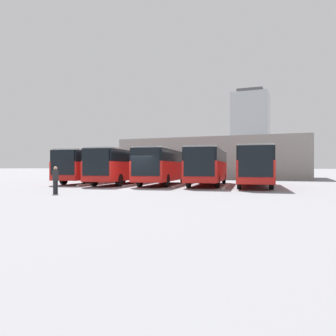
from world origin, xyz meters
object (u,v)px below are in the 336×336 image
bus_1 (208,165)px  bus_3 (121,165)px  bus_0 (254,165)px  bus_4 (91,165)px  bus_2 (163,165)px  pedestrian (55,179)px

bus_1 → bus_3: (8.08, 1.18, 0.00)m
bus_0 → bus_4: size_ratio=1.00×
bus_3 → bus_4: size_ratio=1.00×
bus_2 → pedestrian: bus_2 is taller
bus_4 → bus_1: bearing=173.2°
bus_3 → pedestrian: (-1.76, 11.11, -0.91)m
bus_0 → bus_3: bearing=-3.5°
bus_0 → pedestrian: 15.83m
bus_4 → bus_2: bearing=169.4°
bus_2 → bus_4: (8.08, -0.45, 0.00)m
bus_1 → bus_3: size_ratio=1.00×
bus_3 → bus_4: 4.17m
pedestrian → bus_0: bearing=-53.0°
bus_0 → bus_2: size_ratio=1.00×
bus_2 → pedestrian: bearing=71.5°
bus_0 → bus_2: 8.08m
bus_2 → pedestrian: (2.28, 11.69, -0.91)m
bus_0 → bus_2: (8.08, 0.25, 0.00)m
bus_2 → bus_4: size_ratio=1.00×
bus_1 → bus_4: 12.12m
bus_1 → pedestrian: size_ratio=6.55×
bus_0 → pedestrian: bus_0 is taller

